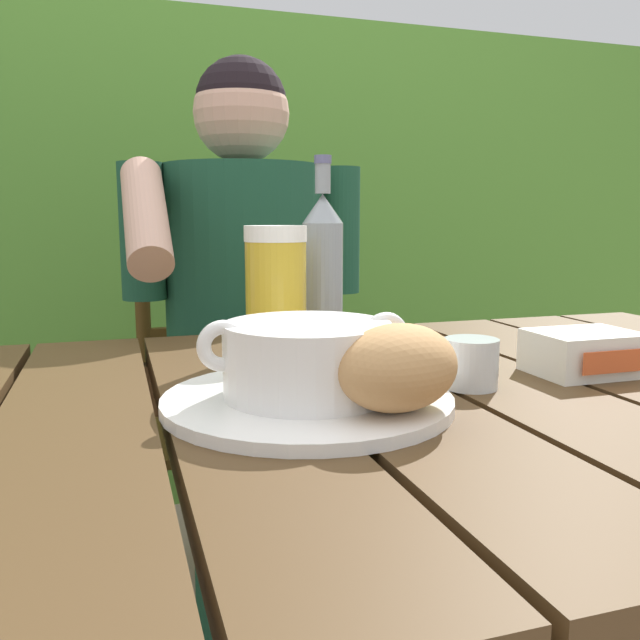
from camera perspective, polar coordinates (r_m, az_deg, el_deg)
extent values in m
cube|color=#48321A|center=(0.67, -20.62, -9.48)|extent=(0.14, 0.81, 0.04)
cube|color=#48321A|center=(0.67, -7.22, -8.73)|extent=(0.14, 0.81, 0.04)
cube|color=#48321A|center=(0.72, 5.14, -7.62)|extent=(0.14, 0.81, 0.04)
cube|color=#48321A|center=(0.79, 15.65, -6.39)|extent=(0.14, 0.81, 0.04)
cube|color=#48321A|center=(0.88, 24.14, -5.23)|extent=(0.14, 0.81, 0.04)
cube|color=#48321A|center=(1.07, -2.65, -5.17)|extent=(1.34, 0.03, 0.08)
cube|color=#48321A|center=(1.47, 23.83, -14.45)|extent=(0.06, 0.06, 0.69)
cube|color=#4C832E|center=(2.33, -11.05, 5.18)|extent=(3.52, 0.60, 1.52)
cylinder|color=#432D0F|center=(1.47, 2.35, -19.01)|extent=(0.04, 0.04, 0.43)
cylinder|color=#432D0F|center=(1.40, -13.66, -20.77)|extent=(0.04, 0.04, 0.43)
cylinder|color=#432D0F|center=(1.81, -2.01, -13.45)|extent=(0.04, 0.04, 0.43)
cylinder|color=#432D0F|center=(1.75, -14.62, -14.50)|extent=(0.04, 0.04, 0.43)
cube|color=#432D0F|center=(1.51, -7.15, -8.93)|extent=(0.42, 0.43, 0.02)
cylinder|color=#432D0F|center=(1.69, -2.10, 1.89)|extent=(0.04, 0.04, 0.53)
cylinder|color=#432D0F|center=(1.63, -15.29, 1.32)|extent=(0.04, 0.04, 0.53)
cube|color=#432D0F|center=(1.66, -8.51, -1.11)|extent=(0.39, 0.02, 0.04)
cube|color=#432D0F|center=(1.64, -8.62, 3.46)|extent=(0.39, 0.02, 0.04)
cube|color=#432D0F|center=(1.63, -8.73, 8.10)|extent=(0.39, 0.02, 0.04)
cylinder|color=#1A4831|center=(1.35, -0.63, -21.37)|extent=(0.11, 0.11, 0.45)
cylinder|color=#1A4831|center=(1.32, -1.93, -8.52)|extent=(0.13, 0.40, 0.13)
cylinder|color=#1A4831|center=(1.32, -8.28, -22.30)|extent=(0.11, 0.11, 0.45)
cylinder|color=#1A4831|center=(1.29, -9.31, -9.11)|extent=(0.13, 0.40, 0.13)
cylinder|color=#1A4831|center=(1.35, -6.63, 2.64)|extent=(0.32, 0.32, 0.50)
sphere|color=tan|center=(1.36, -6.91, 17.51)|extent=(0.19, 0.19, 0.19)
sphere|color=black|center=(1.36, -6.92, 18.30)|extent=(0.18, 0.18, 0.18)
cylinder|color=#1A4831|center=(1.37, 1.73, 7.84)|extent=(0.08, 0.08, 0.26)
cylinder|color=#1A4831|center=(1.30, -15.33, 7.46)|extent=(0.08, 0.08, 0.26)
cylinder|color=tan|center=(1.14, -15.03, 8.82)|extent=(0.07, 0.25, 0.21)
cylinder|color=white|center=(0.65, -1.11, -7.06)|extent=(0.29, 0.29, 0.01)
cylinder|color=white|center=(0.64, -1.12, -3.43)|extent=(0.17, 0.17, 0.07)
cylinder|color=#99442A|center=(0.64, -1.13, -2.03)|extent=(0.15, 0.15, 0.01)
torus|color=white|center=(0.62, -8.51, -2.26)|extent=(0.05, 0.01, 0.05)
torus|color=white|center=(0.67, 5.74, -1.43)|extent=(0.05, 0.01, 0.05)
ellipsoid|color=tan|center=(0.60, 6.85, -4.14)|extent=(0.16, 0.14, 0.08)
cylinder|color=gold|center=(0.88, -3.87, 1.84)|extent=(0.08, 0.08, 0.15)
cylinder|color=white|center=(0.87, -3.93, 7.57)|extent=(0.08, 0.08, 0.02)
cylinder|color=gray|center=(0.96, 0.24, 3.17)|extent=(0.06, 0.06, 0.18)
cone|color=gray|center=(0.96, 0.24, 9.75)|extent=(0.06, 0.06, 0.04)
cylinder|color=gray|center=(0.96, 0.24, 12.27)|extent=(0.02, 0.02, 0.04)
cylinder|color=slate|center=(0.96, 0.24, 13.89)|extent=(0.03, 0.03, 0.01)
cylinder|color=silver|center=(0.74, 13.10, -3.72)|extent=(0.06, 0.06, 0.06)
cube|color=white|center=(0.84, 22.31, -2.73)|extent=(0.12, 0.09, 0.05)
cube|color=#D85629|center=(0.81, 24.46, -3.35)|extent=(0.09, 0.00, 0.03)
cube|color=silver|center=(0.80, 8.58, -4.31)|extent=(0.12, 0.04, 0.00)
cube|color=black|center=(0.79, 4.30, -4.32)|extent=(0.06, 0.03, 0.01)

